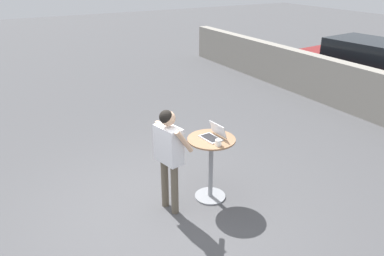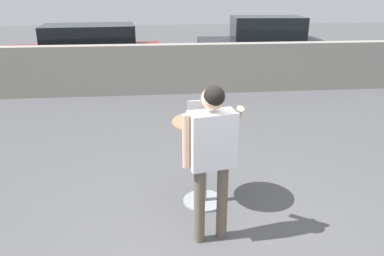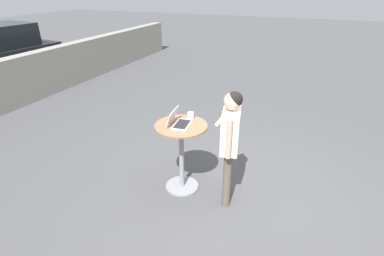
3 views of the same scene
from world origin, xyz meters
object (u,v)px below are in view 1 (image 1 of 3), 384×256
cafe_table (211,160)px  parked_car_further_down (366,67)px  laptop (213,135)px  coffee_mug (218,143)px  standing_person (169,149)px

cafe_table → parked_car_further_down: parked_car_further_down is taller
laptop → coffee_mug: size_ratio=2.95×
laptop → parked_car_further_down: parked_car_further_down is taller
cafe_table → laptop: laptop is taller
laptop → parked_car_further_down: (-2.37, 6.66, -0.31)m
cafe_table → standing_person: (-0.03, -0.70, 0.36)m
coffee_mug → parked_car_further_down: parked_car_further_down is taller
cafe_table → laptop: size_ratio=2.80×
coffee_mug → parked_car_further_down: (-2.63, 6.73, -0.31)m
coffee_mug → standing_person: (-0.28, -0.66, -0.05)m
cafe_table → coffee_mug: coffee_mug is taller
coffee_mug → laptop: bearing=163.7°
laptop → coffee_mug: bearing=-16.3°
standing_person → laptop: bearing=88.2°
standing_person → cafe_table: bearing=87.7°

